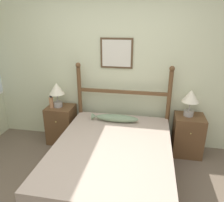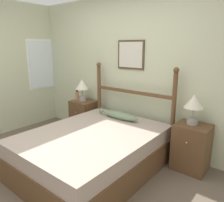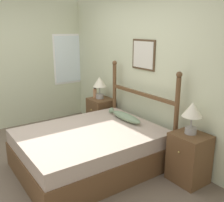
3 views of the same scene
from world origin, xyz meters
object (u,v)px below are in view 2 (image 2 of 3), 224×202
(nightstand_left, at_px, (84,117))
(table_lamp_right, at_px, (194,104))
(table_lamp_left, at_px, (82,86))
(bottle, at_px, (77,95))
(bed, at_px, (93,151))
(nightstand_right, at_px, (191,147))
(fish_pillow, at_px, (119,115))

(nightstand_left, bearing_deg, table_lamp_right, 0.58)
(table_lamp_left, distance_m, bottle, 0.22)
(table_lamp_right, xyz_separation_m, bottle, (-2.24, -0.07, -0.19))
(bed, distance_m, table_lamp_left, 1.56)
(nightstand_right, bearing_deg, bed, -140.97)
(nightstand_left, relative_size, fish_pillow, 0.89)
(nightstand_right, height_order, fish_pillow, fish_pillow)
(nightstand_right, xyz_separation_m, fish_pillow, (-1.15, -0.18, 0.28))
(nightstand_right, xyz_separation_m, table_lamp_left, (-2.17, 0.00, 0.62))
(table_lamp_right, relative_size, bottle, 1.90)
(table_lamp_left, bearing_deg, bottle, -151.23)
(nightstand_right, relative_size, bottle, 2.98)
(table_lamp_right, bearing_deg, nightstand_left, -179.42)
(nightstand_right, bearing_deg, nightstand_left, 180.00)
(table_lamp_left, distance_m, table_lamp_right, 2.15)
(table_lamp_left, bearing_deg, nightstand_left, -3.12)
(table_lamp_left, relative_size, table_lamp_right, 1.00)
(table_lamp_left, height_order, bottle, table_lamp_left)
(nightstand_right, height_order, bottle, bottle)
(nightstand_right, height_order, table_lamp_left, table_lamp_left)
(bed, xyz_separation_m, table_lamp_right, (1.04, 0.89, 0.67))
(bed, distance_m, nightstand_left, 1.38)
(bed, bearing_deg, table_lamp_right, 40.48)
(bed, bearing_deg, nightstand_left, 140.97)
(bed, relative_size, bottle, 8.95)
(bed, xyz_separation_m, nightstand_left, (-1.07, 0.87, 0.06))
(bed, height_order, table_lamp_right, table_lamp_right)
(table_lamp_left, height_order, table_lamp_right, same)
(nightstand_right, xyz_separation_m, table_lamp_right, (-0.03, 0.02, 0.62))
(table_lamp_left, bearing_deg, nightstand_right, -0.05)
(bed, xyz_separation_m, fish_pillow, (-0.07, 0.69, 0.34))
(bed, distance_m, bottle, 1.53)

